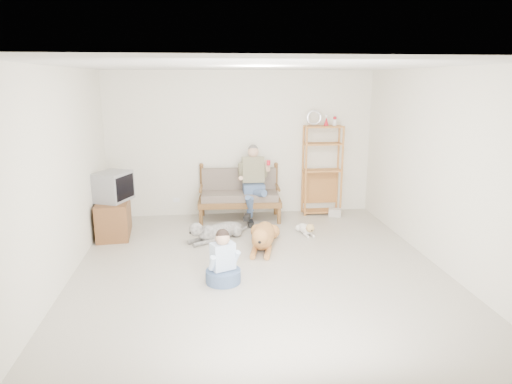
{
  "coord_description": "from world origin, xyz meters",
  "views": [
    {
      "loc": [
        -0.72,
        -5.78,
        2.54
      ],
      "look_at": [
        0.08,
        1.0,
        0.85
      ],
      "focal_mm": 32.0,
      "sensor_mm": 36.0,
      "label": 1
    }
  ],
  "objects": [
    {
      "name": "floor",
      "position": [
        0.0,
        0.0,
        0.0
      ],
      "size": [
        5.5,
        5.5,
        0.0
      ],
      "primitive_type": "plane",
      "color": "beige",
      "rests_on": "ground"
    },
    {
      "name": "wall_back",
      "position": [
        0.0,
        2.75,
        1.35
      ],
      "size": [
        5.0,
        0.0,
        5.0
      ],
      "primitive_type": "plane",
      "rotation": [
        1.57,
        0.0,
        0.0
      ],
      "color": "silver",
      "rests_on": "ground"
    },
    {
      "name": "terrier",
      "position": [
        0.97,
        1.35,
        0.09
      ],
      "size": [
        0.25,
        0.6,
        0.22
      ],
      "rotation": [
        0.0,
        0.0,
        0.19
      ],
      "color": "white",
      "rests_on": "ground"
    },
    {
      "name": "ceiling",
      "position": [
        0.0,
        0.0,
        2.7
      ],
      "size": [
        5.5,
        5.5,
        0.0
      ],
      "primitive_type": "plane",
      "rotation": [
        3.14,
        0.0,
        0.0
      ],
      "color": "silver",
      "rests_on": "ground"
    },
    {
      "name": "etagere",
      "position": [
        1.53,
        2.55,
        0.87
      ],
      "size": [
        0.75,
        0.33,
        1.99
      ],
      "color": "#C67C3E",
      "rests_on": "ground"
    },
    {
      "name": "wall_front",
      "position": [
        0.0,
        -2.75,
        1.35
      ],
      "size": [
        5.0,
        0.0,
        5.0
      ],
      "primitive_type": "plane",
      "rotation": [
        -1.57,
        0.0,
        0.0
      ],
      "color": "silver",
      "rests_on": "ground"
    },
    {
      "name": "shaggy_dog",
      "position": [
        -0.56,
        1.26,
        0.15
      ],
      "size": [
        1.04,
        0.77,
        0.36
      ],
      "rotation": [
        0.0,
        0.0,
        -1.0
      ],
      "color": "beige",
      "rests_on": "ground"
    },
    {
      "name": "wall_right",
      "position": [
        2.5,
        0.0,
        1.35
      ],
      "size": [
        0.0,
        5.5,
        5.5
      ],
      "primitive_type": "plane",
      "rotation": [
        1.57,
        0.0,
        -1.57
      ],
      "color": "silver",
      "rests_on": "ground"
    },
    {
      "name": "crt_tv",
      "position": [
        -2.19,
        1.69,
        0.84
      ],
      "size": [
        0.65,
        0.71,
        0.48
      ],
      "rotation": [
        0.0,
        0.0,
        -0.41
      ],
      "color": "gray",
      "rests_on": "tv_stand"
    },
    {
      "name": "wall_outlet",
      "position": [
        -1.25,
        2.73,
        0.3
      ],
      "size": [
        0.12,
        0.02,
        0.08
      ],
      "primitive_type": "cube",
      "color": "white",
      "rests_on": "ground"
    },
    {
      "name": "child",
      "position": [
        -0.5,
        -0.34,
        0.26
      ],
      "size": [
        0.45,
        0.45,
        0.71
      ],
      "rotation": [
        0.0,
        0.0,
        0.41
      ],
      "color": "#445B7C",
      "rests_on": "ground"
    },
    {
      "name": "man",
      "position": [
        0.16,
        2.16,
        0.64
      ],
      "size": [
        0.53,
        0.75,
        1.22
      ],
      "color": "#445B7C",
      "rests_on": "loveseat"
    },
    {
      "name": "loveseat",
      "position": [
        -0.07,
        2.38,
        0.49
      ],
      "size": [
        1.54,
        0.78,
        0.95
      ],
      "rotation": [
        0.0,
        0.0,
        -0.06
      ],
      "color": "brown",
      "rests_on": "ground"
    },
    {
      "name": "book_stack",
      "position": [
        1.75,
        2.32,
        0.07
      ],
      "size": [
        0.27,
        0.23,
        0.14
      ],
      "primitive_type": "cube",
      "rotation": [
        0.0,
        0.0,
        -0.34
      ],
      "color": "beige",
      "rests_on": "ground"
    },
    {
      "name": "golden_retriever",
      "position": [
        0.17,
        0.85,
        0.18
      ],
      "size": [
        0.56,
        1.43,
        0.44
      ],
      "rotation": [
        0.0,
        0.0,
        -0.22
      ],
      "color": "#C77B45",
      "rests_on": "ground"
    },
    {
      "name": "tv_stand",
      "position": [
        -2.23,
        1.68,
        0.3
      ],
      "size": [
        0.57,
        0.94,
        0.6
      ],
      "rotation": [
        0.0,
        0.0,
        0.08
      ],
      "color": "brown",
      "rests_on": "ground"
    },
    {
      "name": "wall_left",
      "position": [
        -2.5,
        0.0,
        1.35
      ],
      "size": [
        0.0,
        5.5,
        5.5
      ],
      "primitive_type": "plane",
      "rotation": [
        1.57,
        0.0,
        1.57
      ],
      "color": "silver",
      "rests_on": "ground"
    }
  ]
}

